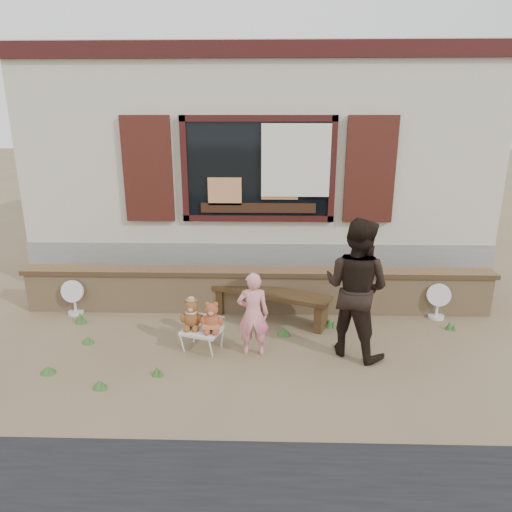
{
  "coord_description": "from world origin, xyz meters",
  "views": [
    {
      "loc": [
        0.17,
        -5.51,
        2.85
      ],
      "look_at": [
        0.0,
        0.6,
        1.0
      ],
      "focal_mm": 32.0,
      "sensor_mm": 36.0,
      "label": 1
    }
  ],
  "objects_px": {
    "bench": "(270,299)",
    "teddy_bear_right": "(212,316)",
    "child": "(253,314)",
    "adult": "(356,288)",
    "teddy_bear_left": "(192,313)",
    "folding_chair": "(202,331)"
  },
  "relations": [
    {
      "from": "bench",
      "to": "teddy_bear_right",
      "type": "height_order",
      "value": "teddy_bear_right"
    },
    {
      "from": "child",
      "to": "adult",
      "type": "bearing_deg",
      "value": -179.43
    },
    {
      "from": "bench",
      "to": "child",
      "type": "relative_size",
      "value": 1.64
    },
    {
      "from": "teddy_bear_left",
      "to": "child",
      "type": "relative_size",
      "value": 0.38
    },
    {
      "from": "folding_chair",
      "to": "child",
      "type": "xyz_separation_m",
      "value": [
        0.65,
        -0.09,
        0.28
      ]
    },
    {
      "from": "bench",
      "to": "child",
      "type": "height_order",
      "value": "child"
    },
    {
      "from": "bench",
      "to": "folding_chair",
      "type": "xyz_separation_m",
      "value": [
        -0.87,
        -0.93,
        -0.07
      ]
    },
    {
      "from": "bench",
      "to": "teddy_bear_left",
      "type": "xyz_separation_m",
      "value": [
        -1.0,
        -0.89,
        0.16
      ]
    },
    {
      "from": "bench",
      "to": "teddy_bear_right",
      "type": "xyz_separation_m",
      "value": [
        -0.74,
        -0.97,
        0.16
      ]
    },
    {
      "from": "teddy_bear_right",
      "to": "child",
      "type": "xyz_separation_m",
      "value": [
        0.52,
        -0.05,
        0.05
      ]
    },
    {
      "from": "folding_chair",
      "to": "teddy_bear_right",
      "type": "distance_m",
      "value": 0.27
    },
    {
      "from": "bench",
      "to": "teddy_bear_left",
      "type": "relative_size",
      "value": 4.36
    },
    {
      "from": "bench",
      "to": "adult",
      "type": "relative_size",
      "value": 1.01
    },
    {
      "from": "teddy_bear_left",
      "to": "adult",
      "type": "xyz_separation_m",
      "value": [
        2.04,
        -0.07,
        0.38
      ]
    },
    {
      "from": "folding_chair",
      "to": "teddy_bear_left",
      "type": "bearing_deg",
      "value": 180.0
    },
    {
      "from": "teddy_bear_left",
      "to": "teddy_bear_right",
      "type": "distance_m",
      "value": 0.28
    },
    {
      "from": "teddy_bear_right",
      "to": "teddy_bear_left",
      "type": "bearing_deg",
      "value": -180.0
    },
    {
      "from": "teddy_bear_right",
      "to": "adult",
      "type": "distance_m",
      "value": 1.81
    },
    {
      "from": "teddy_bear_left",
      "to": "bench",
      "type": "bearing_deg",
      "value": 59.08
    },
    {
      "from": "child",
      "to": "bench",
      "type": "bearing_deg",
      "value": -104.7
    },
    {
      "from": "bench",
      "to": "adult",
      "type": "xyz_separation_m",
      "value": [
        1.03,
        -0.95,
        0.54
      ]
    },
    {
      "from": "bench",
      "to": "folding_chair",
      "type": "bearing_deg",
      "value": -109.78
    }
  ]
}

